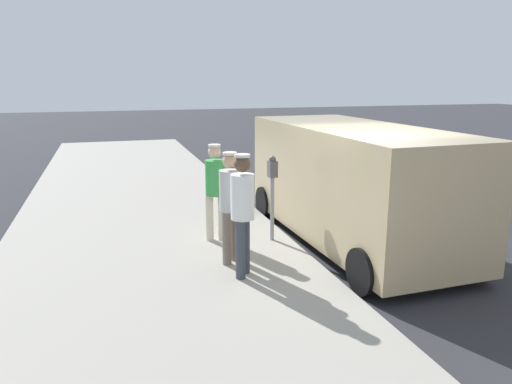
{
  "coord_description": "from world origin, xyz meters",
  "views": [
    {
      "loc": [
        4.06,
        7.06,
        2.99
      ],
      "look_at": [
        1.65,
        -0.8,
        1.05
      ],
      "focal_mm": 34.16,
      "sensor_mm": 36.0,
      "label": 1
    }
  ],
  "objects_px": {
    "pedestrian_in_gray": "(230,200)",
    "parked_van": "(352,181)",
    "parking_meter_near": "(272,184)",
    "pedestrian_in_white": "(243,207)",
    "pedestrian_in_green": "(215,186)"
  },
  "relations": [
    {
      "from": "pedestrian_in_white",
      "to": "parked_van",
      "type": "height_order",
      "value": "parked_van"
    },
    {
      "from": "pedestrian_in_white",
      "to": "parked_van",
      "type": "relative_size",
      "value": 0.34
    },
    {
      "from": "pedestrian_in_green",
      "to": "pedestrian_in_white",
      "type": "distance_m",
      "value": 1.69
    },
    {
      "from": "parking_meter_near",
      "to": "pedestrian_in_green",
      "type": "relative_size",
      "value": 0.88
    },
    {
      "from": "parked_van",
      "to": "pedestrian_in_gray",
      "type": "bearing_deg",
      "value": 16.36
    },
    {
      "from": "pedestrian_in_gray",
      "to": "parked_van",
      "type": "height_order",
      "value": "parked_van"
    },
    {
      "from": "pedestrian_in_white",
      "to": "pedestrian_in_green",
      "type": "bearing_deg",
      "value": -89.07
    },
    {
      "from": "parking_meter_near",
      "to": "pedestrian_in_white",
      "type": "relative_size",
      "value": 0.84
    },
    {
      "from": "pedestrian_in_green",
      "to": "pedestrian_in_gray",
      "type": "relative_size",
      "value": 0.98
    },
    {
      "from": "parking_meter_near",
      "to": "pedestrian_in_gray",
      "type": "height_order",
      "value": "pedestrian_in_gray"
    },
    {
      "from": "parking_meter_near",
      "to": "pedestrian_in_white",
      "type": "xyz_separation_m",
      "value": [
        0.93,
        1.41,
        0.01
      ]
    },
    {
      "from": "pedestrian_in_green",
      "to": "pedestrian_in_white",
      "type": "height_order",
      "value": "pedestrian_in_white"
    },
    {
      "from": "pedestrian_in_white",
      "to": "parked_van",
      "type": "distance_m",
      "value": 2.76
    },
    {
      "from": "pedestrian_in_gray",
      "to": "pedestrian_in_green",
      "type": "bearing_deg",
      "value": -90.31
    },
    {
      "from": "pedestrian_in_green",
      "to": "parked_van",
      "type": "distance_m",
      "value": 2.49
    }
  ]
}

